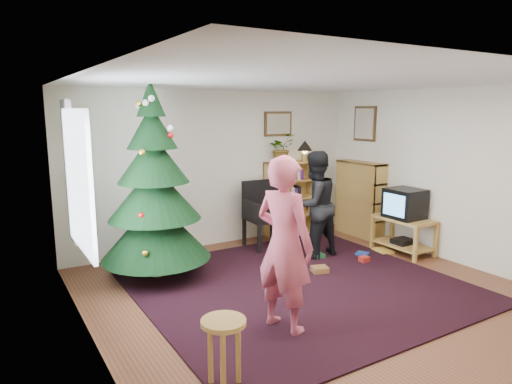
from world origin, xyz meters
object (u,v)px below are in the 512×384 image
crt_tv (405,203)px  stool (224,336)px  picture_back (278,124)px  person_by_chair (314,205)px  table_lamp (305,147)px  person_standing (284,245)px  potted_plant (281,148)px  armchair (262,211)px  bookshelf_back (290,198)px  tv_stand (403,232)px  christmas_tree (155,198)px  bookshelf_right (360,198)px  picture_right (365,124)px

crt_tv → stool: size_ratio=0.88×
crt_tv → picture_back: bearing=119.3°
picture_back → person_by_chair: (-0.25, -1.36, -1.15)m
table_lamp → stool: bearing=-134.4°
person_standing → person_by_chair: bearing=-64.1°
potted_plant → person_by_chair: bearing=-100.9°
armchair → person_by_chair: 0.99m
stool → armchair: bearing=53.6°
bookshelf_back → person_standing: size_ratio=0.73×
tv_stand → stool: bearing=-156.8°
christmas_tree → crt_tv: bearing=-14.5°
stool → potted_plant: 4.67m
bookshelf_right → tv_stand: (-0.12, -1.09, -0.34)m
person_by_chair → armchair: bearing=-71.4°
potted_plant → bookshelf_right: bearing=-29.4°
potted_plant → table_lamp: potted_plant is taller
picture_right → christmas_tree: (-3.88, -0.24, -0.88)m
armchair → stool: (-2.32, -3.15, -0.12)m
picture_right → person_by_chair: bearing=-158.1°
christmas_tree → person_by_chair: christmas_tree is taller
table_lamp → person_standing: bearing=-130.1°
crt_tv → person_by_chair: bearing=157.5°
tv_stand → armchair: (-1.68, 1.44, 0.25)m
christmas_tree → tv_stand: 3.82m
person_standing → person_by_chair: size_ratio=1.11×
person_by_chair → potted_plant: potted_plant is taller
tv_stand → bookshelf_right: bearing=83.7°
christmas_tree → person_by_chair: bearing=-9.6°
potted_plant → christmas_tree: bearing=-161.8°
bookshelf_back → tv_stand: (0.89, -1.77, -0.34)m
tv_stand → stool: 4.35m
picture_back → table_lamp: bearing=-15.6°
bookshelf_right → stool: 4.99m
tv_stand → table_lamp: 2.22m
armchair → stool: 3.92m
person_standing → table_lamp: person_standing is taller
stool → person_by_chair: person_by_chair is taller
picture_right → table_lamp: bearing=145.0°
person_by_chair → tv_stand: bearing=154.5°
picture_right → christmas_tree: size_ratio=0.23×
bookshelf_back → bookshelf_right: 1.21m
picture_back → crt_tv: picture_back is taller
stool → tv_stand: bearing=23.2°
armchair → table_lamp: 1.49m
picture_back → person_standing: bearing=-122.8°
tv_stand → potted_plant: potted_plant is taller
picture_right → person_standing: size_ratio=0.34×
christmas_tree → bookshelf_right: christmas_tree is taller
picture_right → bookshelf_back: (-1.14, 0.59, -1.29)m
bookshelf_back → person_by_chair: bearing=-109.6°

